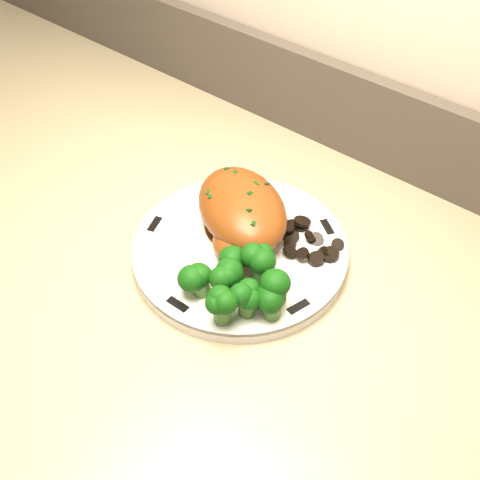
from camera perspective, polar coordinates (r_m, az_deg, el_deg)
The scene contains 10 objects.
plate at distance 0.68m, azimuth 0.00°, elevation -1.06°, with size 0.24×0.24×0.02m, color white.
rim_accent_0 at distance 0.62m, azimuth 5.57°, elevation -6.33°, with size 0.03×0.01×0.00m, color black.
rim_accent_1 at distance 0.70m, azimuth 8.26°, elevation 1.22°, with size 0.03×0.01×0.00m, color black.
rim_accent_2 at distance 0.75m, azimuth 0.20°, elevation 5.24°, with size 0.03×0.01×0.00m, color black.
rim_accent_3 at distance 0.71m, azimuth -8.09°, elevation 1.50°, with size 0.03×0.01×0.00m, color black.
rim_accent_4 at distance 0.62m, azimuth -5.93°, elevation -6.11°, with size 0.03×0.01×0.00m, color black.
gravy_pool at distance 0.70m, azimuth 0.20°, elevation 1.37°, with size 0.09×0.09×0.00m, color #311A08.
chicken_breast at distance 0.68m, azimuth 0.13°, elevation 2.63°, with size 0.17×0.15×0.05m.
mushroom_pile at distance 0.67m, azimuth 5.04°, elevation -0.45°, with size 0.09×0.06×0.02m.
broccoli_florets at distance 0.61m, azimuth 0.19°, elevation -4.16°, with size 0.10×0.09×0.04m.
Camera 1 is at (-0.01, 1.38, 1.31)m, focal length 45.00 mm.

